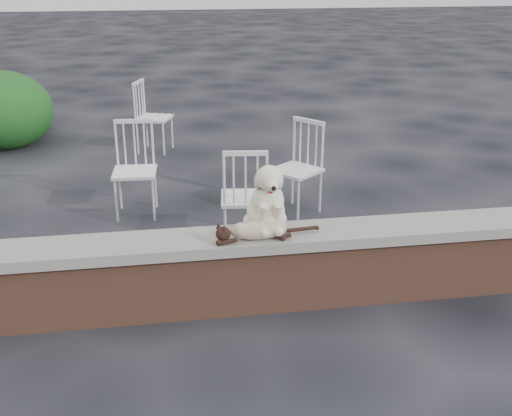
{
  "coord_description": "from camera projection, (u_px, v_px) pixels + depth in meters",
  "views": [
    {
      "loc": [
        -0.08,
        -4.04,
        2.41
      ],
      "look_at": [
        0.61,
        0.2,
        0.7
      ],
      "focal_mm": 43.85,
      "sensor_mm": 36.0,
      "label": 1
    }
  ],
  "objects": [
    {
      "name": "chair_c",
      "position": [
        245.0,
        196.0,
        5.5
      ],
      "size": [
        0.62,
        0.62,
        0.94
      ],
      "primitive_type": null,
      "rotation": [
        0.0,
        0.0,
        3.03
      ],
      "color": "white",
      "rests_on": "ground"
    },
    {
      "name": "dog",
      "position": [
        266.0,
        195.0,
        4.45
      ],
      "size": [
        0.36,
        0.47,
        0.53
      ],
      "primitive_type": null,
      "rotation": [
        0.0,
        0.0,
        0.03
      ],
      "color": "beige",
      "rests_on": "capstone"
    },
    {
      "name": "capstone",
      "position": [
        176.0,
        244.0,
        4.4
      ],
      "size": [
        6.2,
        0.4,
        0.08
      ],
      "primitive_type": "cube",
      "color": "slate",
      "rests_on": "brick_wall"
    },
    {
      "name": "cat",
      "position": [
        258.0,
        229.0,
        4.37
      ],
      "size": [
        0.9,
        0.24,
        0.15
      ],
      "primitive_type": null,
      "rotation": [
        0.0,
        0.0,
        0.03
      ],
      "color": "tan",
      "rests_on": "capstone"
    },
    {
      "name": "brick_wall",
      "position": [
        178.0,
        281.0,
        4.51
      ],
      "size": [
        6.0,
        0.3,
        0.5
      ],
      "primitive_type": "cube",
      "color": "brown",
      "rests_on": "ground"
    },
    {
      "name": "chair_d",
      "position": [
        296.0,
        169.0,
        6.23
      ],
      "size": [
        0.79,
        0.79,
        0.94
      ],
      "primitive_type": null,
      "rotation": [
        0.0,
        0.0,
        -0.89
      ],
      "color": "white",
      "rests_on": "ground"
    },
    {
      "name": "chair_b",
      "position": [
        135.0,
        170.0,
        6.18
      ],
      "size": [
        0.59,
        0.59,
        0.94
      ],
      "primitive_type": null,
      "rotation": [
        0.0,
        0.0,
        -0.06
      ],
      "color": "white",
      "rests_on": "ground"
    },
    {
      "name": "ground",
      "position": [
        179.0,
        311.0,
        4.6
      ],
      "size": [
        60.0,
        60.0,
        0.0
      ],
      "primitive_type": "plane",
      "color": "black",
      "rests_on": "ground"
    },
    {
      "name": "chair_e",
      "position": [
        154.0,
        117.0,
        8.29
      ],
      "size": [
        0.72,
        0.72,
        0.94
      ],
      "primitive_type": null,
      "rotation": [
        0.0,
        0.0,
        1.22
      ],
      "color": "white",
      "rests_on": "ground"
    }
  ]
}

